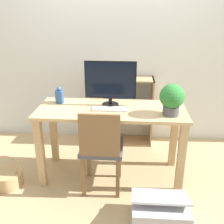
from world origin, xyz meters
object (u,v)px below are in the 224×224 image
at_px(chair, 101,147).
at_px(storage_box, 160,213).
at_px(keyboard, 110,109).
at_px(basket, 8,178).
at_px(potted_plant, 172,98).
at_px(vase, 60,96).
at_px(monitor, 110,81).
at_px(bookshelf, 112,110).

relative_size(chair, storage_box, 1.86).
height_order(keyboard, basket, keyboard).
distance_m(potted_plant, chair, 0.79).
xyz_separation_m(potted_plant, storage_box, (-0.11, -0.57, -0.80)).
distance_m(keyboard, vase, 0.57).
relative_size(basket, storage_box, 0.74).
distance_m(monitor, chair, 0.65).
xyz_separation_m(monitor, keyboard, (0.01, -0.13, -0.24)).
bearing_deg(keyboard, monitor, 92.38).
bearing_deg(storage_box, basket, 163.82).
bearing_deg(potted_plant, bookshelf, 124.78).
bearing_deg(bookshelf, storage_box, -70.97).
xyz_separation_m(monitor, chair, (-0.06, -0.37, -0.53)).
bearing_deg(keyboard, bookshelf, 93.06).
relative_size(potted_plant, storage_box, 0.63).
distance_m(vase, storage_box, 1.48).
xyz_separation_m(monitor, potted_plant, (0.58, -0.22, -0.09)).
distance_m(bookshelf, storage_box, 1.57).
xyz_separation_m(keyboard, chair, (-0.06, -0.23, -0.29)).
xyz_separation_m(monitor, vase, (-0.53, 0.04, -0.18)).
height_order(keyboard, vase, vase).
relative_size(monitor, keyboard, 1.49).
relative_size(chair, bookshelf, 0.99).
relative_size(keyboard, chair, 0.39).
bearing_deg(bookshelf, vase, -128.31).
bearing_deg(keyboard, vase, 162.59).
bearing_deg(basket, bookshelf, 46.26).
distance_m(keyboard, storage_box, 1.03).
bearing_deg(vase, chair, -40.36).
relative_size(vase, chair, 0.20).
distance_m(monitor, storage_box, 1.28).
distance_m(potted_plant, basket, 1.81).
height_order(bookshelf, basket, bookshelf).
bearing_deg(chair, basket, 175.09).
distance_m(chair, storage_box, 0.76).
bearing_deg(monitor, chair, -99.09).
xyz_separation_m(keyboard, storage_box, (0.46, -0.66, -0.65)).
height_order(monitor, bookshelf, monitor).
height_order(keyboard, potted_plant, potted_plant).
bearing_deg(monitor, potted_plant, -20.77).
height_order(keyboard, chair, chair).
relative_size(monitor, chair, 0.59).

